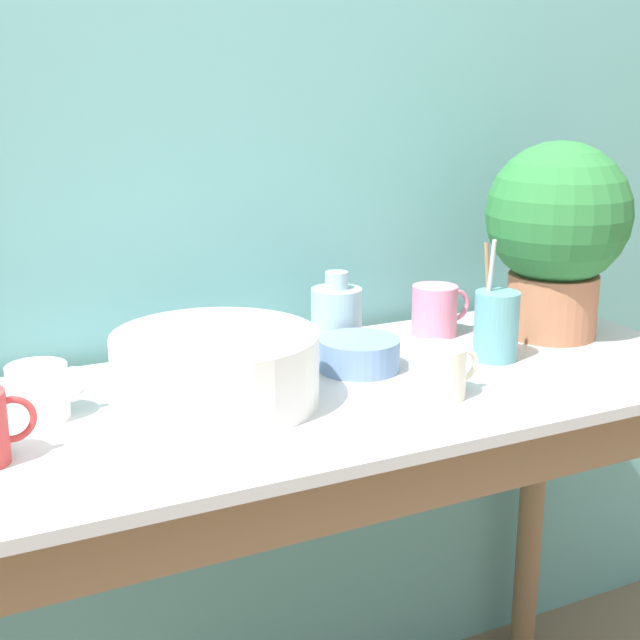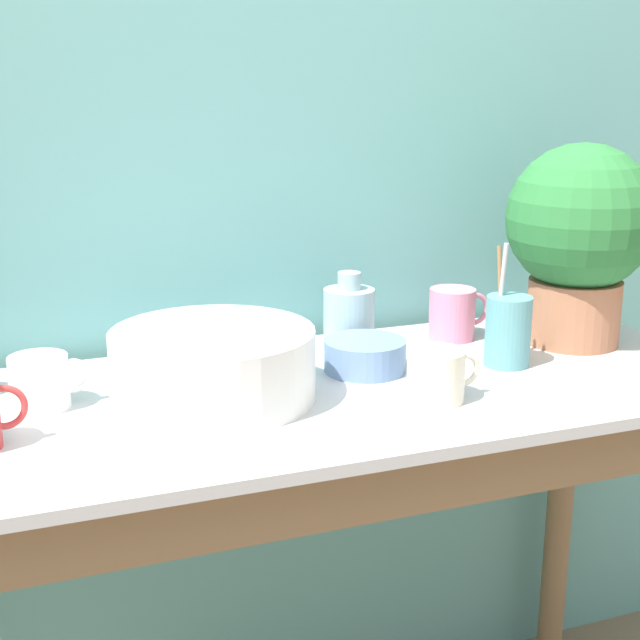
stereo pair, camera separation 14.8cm
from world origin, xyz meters
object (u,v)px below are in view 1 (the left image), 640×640
at_px(bottle_short, 336,316).
at_px(mug_white, 40,392).
at_px(mug_cream, 438,371).
at_px(utensil_cup, 496,325).
at_px(mug_pink, 436,310).
at_px(bowl_small_blue, 359,354).
at_px(bowl_wash_large, 216,368).
at_px(potted_plant, 557,228).

distance_m(bottle_short, mug_white, 0.59).
height_order(mug_cream, utensil_cup, utensil_cup).
distance_m(mug_pink, bowl_small_blue, 0.28).
height_order(bowl_wash_large, mug_cream, bowl_wash_large).
bearing_deg(mug_pink, bottle_short, 176.46).
bearing_deg(mug_white, bowl_wash_large, -12.28).
bearing_deg(bowl_small_blue, mug_white, 178.69).
xyz_separation_m(bowl_wash_large, utensil_cup, (0.54, -0.02, 0.01)).
xyz_separation_m(bowl_wash_large, bottle_short, (0.31, 0.18, 0.00)).
distance_m(mug_white, mug_pink, 0.81).
relative_size(mug_cream, bowl_small_blue, 0.87).
bearing_deg(potted_plant, mug_cream, -154.06).
height_order(bowl_wash_large, bowl_small_blue, bowl_wash_large).
xyz_separation_m(bowl_wash_large, bowl_small_blue, (0.29, 0.05, -0.03)).
xyz_separation_m(potted_plant, bowl_small_blue, (-0.45, -0.02, -0.19)).
distance_m(potted_plant, mug_pink, 0.29).
xyz_separation_m(bowl_wash_large, mug_cream, (0.34, -0.13, -0.02)).
distance_m(bowl_wash_large, utensil_cup, 0.54).
bearing_deg(mug_pink, bowl_wash_large, -162.34).
bearing_deg(bottle_short, utensil_cup, -40.80).
distance_m(mug_cream, mug_pink, 0.36).
bearing_deg(utensil_cup, bottle_short, 139.20).
distance_m(bottle_short, bowl_small_blue, 0.14).
relative_size(mug_cream, mug_pink, 0.98).
xyz_separation_m(bottle_short, mug_white, (-0.58, -0.13, -0.02)).
relative_size(potted_plant, mug_white, 3.08).
relative_size(bottle_short, mug_white, 1.18).
bearing_deg(bottle_short, mug_cream, -85.54).
bearing_deg(bowl_small_blue, mug_pink, 26.93).
distance_m(bowl_wash_large, mug_pink, 0.56).
bearing_deg(bowl_small_blue, utensil_cup, -13.31).
distance_m(potted_plant, bowl_small_blue, 0.49).
bearing_deg(mug_pink, mug_cream, -122.75).
relative_size(bowl_wash_large, mug_pink, 2.55).
bearing_deg(mug_white, mug_cream, -17.58).
distance_m(mug_white, utensil_cup, 0.81).
xyz_separation_m(bottle_short, bowl_small_blue, (-0.03, -0.14, -0.03)).
bearing_deg(bottle_short, mug_white, -167.80).
bearing_deg(potted_plant, mug_white, -179.73).
bearing_deg(bowl_small_blue, mug_cream, -74.38).
height_order(potted_plant, mug_pink, potted_plant).
xyz_separation_m(potted_plant, mug_white, (-1.01, -0.00, -0.18)).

